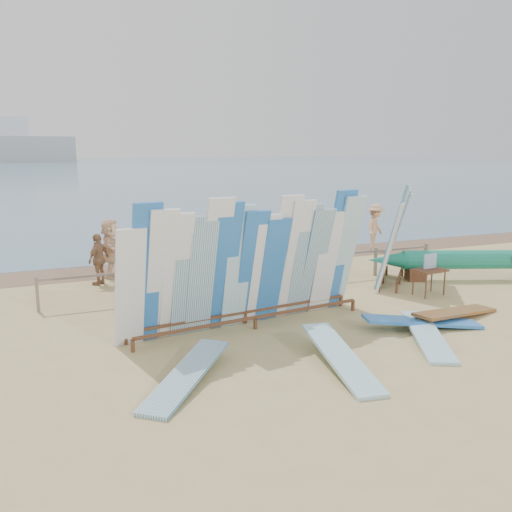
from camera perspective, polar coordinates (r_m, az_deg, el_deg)
name	(u,v)px	position (r m, az deg, el deg)	size (l,w,h in m)	color
ground	(310,317)	(13.17, 5.71, -6.38)	(160.00, 160.00, 0.00)	tan
ocean	(50,166)	(139.17, -20.90, 8.81)	(320.00, 240.00, 0.02)	slate
wet_sand_strip	(214,261)	(19.58, -4.48, -0.53)	(40.00, 2.60, 0.01)	brown
distant_ship	(0,145)	(191.07, -25.39, 10.52)	(45.00, 8.00, 14.00)	#999EA3
fence	(260,267)	(15.61, 0.45, -1.14)	(12.08, 0.08, 0.90)	gray
main_surfboard_rack	(250,268)	(12.09, -0.59, -1.25)	(6.06, 1.53, 3.03)	brown
side_surfboard_rack	(393,239)	(16.50, 14.25, 1.74)	(2.30, 2.44, 3.01)	brown
outrigger_canoe	(473,261)	(17.92, 21.90, -0.47)	(6.28, 2.94, 0.93)	brown
vendor_table	(429,281)	(15.67, 17.74, -2.55)	(0.95, 0.72, 1.17)	brown
flat_board_a	(340,368)	(10.30, 8.88, -11.58)	(0.56, 2.70, 0.07)	#88C2DA
flat_board_b	(427,341)	(12.08, 17.55, -8.51)	(0.56, 2.70, 0.07)	#88C2DA
flat_board_e	(187,383)	(9.66, -7.28, -13.12)	(0.56, 2.70, 0.07)	silver
flat_board_d	(422,328)	(12.85, 17.08, -7.30)	(0.56, 2.70, 0.07)	blue
flat_board_c	(455,319)	(13.79, 20.24, -6.22)	(0.56, 2.70, 0.07)	brown
beach_chair_left	(294,270)	(17.11, 4.02, -1.45)	(0.64, 0.65, 0.78)	#B31F13
beach_chair_right	(273,273)	(16.47, 1.85, -1.81)	(0.71, 0.73, 0.90)	#B31F13
stroller	(315,264)	(17.26, 6.20, -0.86)	(0.57, 0.75, 0.96)	#B31F13
beachgoer_1	(143,249)	(17.60, -11.82, 0.68)	(0.60, 0.33, 1.65)	#8C6042
beachgoer_11	(111,248)	(17.45, -15.06, 0.77)	(1.72, 0.56, 1.85)	beige
beachgoer_5	(217,241)	(18.55, -4.12, 1.63)	(1.66, 0.54, 1.79)	beige
beachgoer_9	(375,227)	(21.90, 12.46, 2.97)	(1.21, 0.50, 1.87)	tan
beachgoer_7	(288,244)	(18.27, 3.34, 1.30)	(0.61, 0.33, 1.67)	#8C6042
beachgoer_2	(166,260)	(15.35, -9.49, -0.44)	(0.89, 0.43, 1.83)	beige
beachgoer_4	(241,245)	(18.10, -1.54, 1.21)	(0.97, 0.42, 1.66)	#8C6042
beachgoer_extra_1	(99,259)	(16.67, -16.22, -0.32)	(0.90, 0.39, 1.54)	#8C6042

